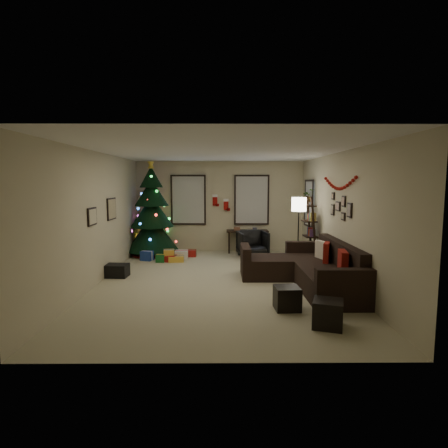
# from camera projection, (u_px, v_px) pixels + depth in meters

# --- Properties ---
(floor) EXTENTS (7.00, 7.00, 0.00)m
(floor) POSITION_uv_depth(u_px,v_px,m) (219.00, 281.00, 7.69)
(floor) COLOR #B6AE89
(floor) RESTS_ON ground
(ceiling) EXTENTS (7.00, 7.00, 0.00)m
(ceiling) POSITION_uv_depth(u_px,v_px,m) (219.00, 151.00, 7.39)
(ceiling) COLOR white
(ceiling) RESTS_ON floor
(wall_back) EXTENTS (5.00, 0.00, 5.00)m
(wall_back) POSITION_uv_depth(u_px,v_px,m) (220.00, 207.00, 11.02)
(wall_back) COLOR beige
(wall_back) RESTS_ON floor
(wall_front) EXTENTS (5.00, 0.00, 5.00)m
(wall_front) POSITION_uv_depth(u_px,v_px,m) (218.00, 248.00, 4.06)
(wall_front) COLOR beige
(wall_front) RESTS_ON floor
(wall_left) EXTENTS (0.00, 7.00, 7.00)m
(wall_left) POSITION_uv_depth(u_px,v_px,m) (98.00, 218.00, 7.52)
(wall_left) COLOR beige
(wall_left) RESTS_ON floor
(wall_right) EXTENTS (0.00, 7.00, 7.00)m
(wall_right) POSITION_uv_depth(u_px,v_px,m) (340.00, 218.00, 7.56)
(wall_right) COLOR beige
(wall_right) RESTS_ON floor
(window_back_left) EXTENTS (1.05, 0.06, 1.50)m
(window_back_left) POSITION_uv_depth(u_px,v_px,m) (188.00, 200.00, 10.96)
(window_back_left) COLOR #728CB2
(window_back_left) RESTS_ON wall_back
(window_back_right) EXTENTS (1.05, 0.06, 1.50)m
(window_back_right) POSITION_uv_depth(u_px,v_px,m) (252.00, 200.00, 10.97)
(window_back_right) COLOR #728CB2
(window_back_right) RESTS_ON wall_back
(window_right_wall) EXTENTS (0.06, 0.90, 1.30)m
(window_right_wall) POSITION_uv_depth(u_px,v_px,m) (309.00, 203.00, 10.07)
(window_right_wall) COLOR #728CB2
(window_right_wall) RESTS_ON wall_right
(christmas_tree) EXTENTS (1.48, 1.48, 2.75)m
(christmas_tree) POSITION_uv_depth(u_px,v_px,m) (152.00, 215.00, 10.41)
(christmas_tree) COLOR black
(christmas_tree) RESTS_ON floor
(presents) EXTENTS (1.50, 1.01, 0.30)m
(presents) POSITION_uv_depth(u_px,v_px,m) (168.00, 256.00, 9.86)
(presents) COLOR silver
(presents) RESTS_ON floor
(sofa) EXTENTS (2.02, 2.93, 0.90)m
(sofa) POSITION_uv_depth(u_px,v_px,m) (309.00, 270.00, 7.45)
(sofa) COLOR black
(sofa) RESTS_ON floor
(pillow_red_a) EXTENTS (0.19, 0.46, 0.45)m
(pillow_red_a) POSITION_uv_depth(u_px,v_px,m) (343.00, 263.00, 6.52)
(pillow_red_a) COLOR maroon
(pillow_red_a) RESTS_ON sofa
(pillow_red_b) EXTENTS (0.25, 0.42, 0.41)m
(pillow_red_b) POSITION_uv_depth(u_px,v_px,m) (327.00, 252.00, 7.52)
(pillow_red_b) COLOR maroon
(pillow_red_b) RESTS_ON sofa
(pillow_cream) EXTENTS (0.23, 0.39, 0.38)m
(pillow_cream) POSITION_uv_depth(u_px,v_px,m) (322.00, 250.00, 7.86)
(pillow_cream) COLOR beige
(pillow_cream) RESTS_ON sofa
(ottoman_near) EXTENTS (0.42, 0.42, 0.38)m
(ottoman_near) POSITION_uv_depth(u_px,v_px,m) (287.00, 298.00, 5.98)
(ottoman_near) COLOR black
(ottoman_near) RESTS_ON floor
(ottoman_far) EXTENTS (0.53, 0.53, 0.39)m
(ottoman_far) POSITION_uv_depth(u_px,v_px,m) (328.00, 314.00, 5.25)
(ottoman_far) COLOR black
(ottoman_far) RESTS_ON floor
(desk) EXTENTS (1.23, 0.44, 0.66)m
(desk) POSITION_uv_depth(u_px,v_px,m) (247.00, 233.00, 10.83)
(desk) COLOR black
(desk) RESTS_ON floor
(desk_chair) EXTENTS (0.82, 0.79, 0.73)m
(desk_chair) POSITION_uv_depth(u_px,v_px,m) (253.00, 244.00, 10.21)
(desk_chair) COLOR black
(desk_chair) RESTS_ON floor
(bookshelf) EXTENTS (0.30, 0.51, 1.74)m
(bookshelf) POSITION_uv_depth(u_px,v_px,m) (311.00, 232.00, 9.20)
(bookshelf) COLOR black
(bookshelf) RESTS_ON floor
(potted_plant) EXTENTS (0.49, 0.46, 0.44)m
(potted_plant) POSITION_uv_depth(u_px,v_px,m) (308.00, 194.00, 9.49)
(potted_plant) COLOR #4C4C4C
(potted_plant) RESTS_ON bookshelf
(floor_lamp) EXTENTS (0.36, 0.36, 1.71)m
(floor_lamp) POSITION_uv_depth(u_px,v_px,m) (299.00, 209.00, 8.99)
(floor_lamp) COLOR black
(floor_lamp) RESTS_ON floor
(art_map) EXTENTS (0.04, 0.60, 0.50)m
(art_map) POSITION_uv_depth(u_px,v_px,m) (112.00, 209.00, 8.38)
(art_map) COLOR black
(art_map) RESTS_ON wall_left
(art_abstract) EXTENTS (0.04, 0.45, 0.35)m
(art_abstract) POSITION_uv_depth(u_px,v_px,m) (92.00, 217.00, 7.12)
(art_abstract) COLOR black
(art_abstract) RESTS_ON wall_left
(gallery) EXTENTS (0.03, 1.25, 0.54)m
(gallery) POSITION_uv_depth(u_px,v_px,m) (341.00, 207.00, 7.46)
(gallery) COLOR black
(gallery) RESTS_ON wall_right
(garland) EXTENTS (0.08, 1.90, 0.30)m
(garland) POSITION_uv_depth(u_px,v_px,m) (339.00, 183.00, 7.48)
(garland) COLOR #A5140C
(garland) RESTS_ON wall_right
(stocking_left) EXTENTS (0.20, 0.05, 0.36)m
(stocking_left) POSITION_uv_depth(u_px,v_px,m) (215.00, 200.00, 10.97)
(stocking_left) COLOR #990F0C
(stocking_left) RESTS_ON wall_back
(stocking_right) EXTENTS (0.20, 0.05, 0.36)m
(stocking_right) POSITION_uv_depth(u_px,v_px,m) (226.00, 204.00, 10.93)
(stocking_right) COLOR #990F0C
(stocking_right) RESTS_ON wall_back
(storage_bin) EXTENTS (0.59, 0.42, 0.28)m
(storage_bin) POSITION_uv_depth(u_px,v_px,m) (115.00, 271.00, 8.06)
(storage_bin) COLOR black
(storage_bin) RESTS_ON floor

